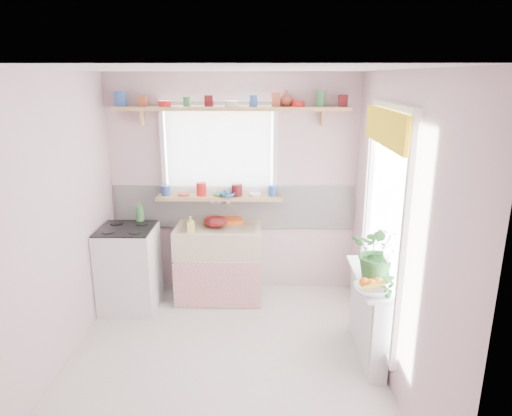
{
  "coord_description": "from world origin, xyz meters",
  "views": [
    {
      "loc": [
        0.36,
        -3.47,
        2.45
      ],
      "look_at": [
        0.28,
        0.55,
        1.29
      ],
      "focal_mm": 32.0,
      "sensor_mm": 36.0,
      "label": 1
    }
  ],
  "objects": [
    {
      "name": "soap_bottle_sink",
      "position": [
        -0.42,
        1.12,
        0.94
      ],
      "size": [
        0.08,
        0.09,
        0.17
      ],
      "primitive_type": "imported",
      "rotation": [
        0.0,
        0.0,
        0.1
      ],
      "color": "#FAEA6F",
      "rests_on": "sink_unit"
    },
    {
      "name": "radiator_ledge",
      "position": [
        1.3,
        0.2,
        0.4
      ],
      "size": [
        0.22,
        0.95,
        0.78
      ],
      "color": "white",
      "rests_on": "ground"
    },
    {
      "name": "pine_shelf",
      "position": [
        0.0,
        1.47,
        2.12
      ],
      "size": [
        2.52,
        0.24,
        0.04
      ],
      "primitive_type": "cube",
      "color": "tan",
      "rests_on": "room"
    },
    {
      "name": "windowsill",
      "position": [
        -0.15,
        1.48,
        1.14
      ],
      "size": [
        1.4,
        0.22,
        0.04
      ],
      "primitive_type": "cube",
      "color": "tan",
      "rests_on": "room"
    },
    {
      "name": "colander",
      "position": [
        -0.18,
        1.31,
        0.91
      ],
      "size": [
        0.28,
        0.28,
        0.12
      ],
      "primitive_type": "ellipsoid",
      "rotation": [
        0.0,
        0.0,
        0.09
      ],
      "color": "#500D0F",
      "rests_on": "sink_unit"
    },
    {
      "name": "fruit_bowl",
      "position": [
        1.21,
        -0.13,
        0.81
      ],
      "size": [
        0.27,
        0.27,
        0.06
      ],
      "primitive_type": "imported",
      "rotation": [
        0.0,
        0.0,
        0.04
      ],
      "color": "white",
      "rests_on": "radiator_ledge"
    },
    {
      "name": "sink_unit",
      "position": [
        -0.15,
        1.29,
        0.43
      ],
      "size": [
        0.95,
        0.65,
        1.11
      ],
      "color": "white",
      "rests_on": "ground"
    },
    {
      "name": "herb_pot",
      "position": [
        1.33,
        -0.2,
        0.88
      ],
      "size": [
        0.12,
        0.1,
        0.2
      ],
      "primitive_type": "imported",
      "rotation": [
        0.0,
        0.0,
        0.27
      ],
      "color": "#27632B",
      "rests_on": "radiator_ledge"
    },
    {
      "name": "sill_bowl",
      "position": [
        -0.05,
        1.42,
        1.19
      ],
      "size": [
        0.2,
        0.2,
        0.05
      ],
      "primitive_type": "imported",
      "rotation": [
        0.0,
        0.0,
        0.2
      ],
      "color": "#366FB1",
      "rests_on": "windowsill"
    },
    {
      "name": "shelf_crockery",
      "position": [
        -0.0,
        1.47,
        2.2
      ],
      "size": [
        2.47,
        0.11,
        0.12
      ],
      "color": "#3359A5",
      "rests_on": "pine_shelf"
    },
    {
      "name": "jade_plant",
      "position": [
        1.33,
        0.11,
        1.04
      ],
      "size": [
        0.57,
        0.52,
        0.52
      ],
      "primitive_type": "imported",
      "rotation": [
        0.0,
        0.0,
        -0.29
      ],
      "color": "#285C25",
      "rests_on": "radiator_ledge"
    },
    {
      "name": "fruit",
      "position": [
        1.22,
        -0.13,
        0.87
      ],
      "size": [
        0.2,
        0.14,
        0.1
      ],
      "color": "orange",
      "rests_on": "fruit_bowl"
    },
    {
      "name": "cooker",
      "position": [
        -1.1,
        1.05,
        0.46
      ],
      "size": [
        0.58,
        0.58,
        0.93
      ],
      "color": "white",
      "rests_on": "ground"
    },
    {
      "name": "cooker_bottle",
      "position": [
        -1.0,
        1.27,
        1.03
      ],
      "size": [
        0.09,
        0.09,
        0.24
      ],
      "primitive_type": "imported",
      "rotation": [
        0.0,
        0.0,
        0.01
      ],
      "color": "#3C783E",
      "rests_on": "cooker"
    },
    {
      "name": "room",
      "position": [
        0.66,
        0.86,
        1.37
      ],
      "size": [
        3.2,
        3.2,
        3.2
      ],
      "color": "silver",
      "rests_on": "ground"
    },
    {
      "name": "sill_cup",
      "position": [
        -0.04,
        1.54,
        1.21
      ],
      "size": [
        0.15,
        0.15,
        0.09
      ],
      "primitive_type": "imported",
      "rotation": [
        0.0,
        0.0,
        0.36
      ],
      "color": "#EBE6CC",
      "rests_on": "windowsill"
    },
    {
      "name": "dish_tray",
      "position": [
        -0.1,
        1.5,
        0.87
      ],
      "size": [
        0.44,
        0.35,
        0.04
      ],
      "primitive_type": "cube",
      "rotation": [
        0.0,
        0.0,
        0.15
      ],
      "color": "orange",
      "rests_on": "sink_unit"
    },
    {
      "name": "sill_crockery",
      "position": [
        -0.17,
        1.48,
        1.22
      ],
      "size": [
        1.35,
        0.11,
        0.12
      ],
      "color": "#3359A5",
      "rests_on": "windowsill"
    },
    {
      "name": "shelf_vase",
      "position": [
        0.59,
        1.53,
        2.22
      ],
      "size": [
        0.21,
        0.21,
        0.17
      ],
      "primitive_type": "imported",
      "rotation": [
        0.0,
        0.0,
        0.39
      ],
      "color": "#A14231",
      "rests_on": "pine_shelf"
    }
  ]
}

